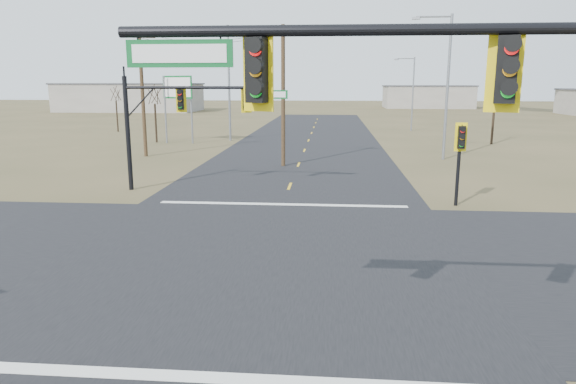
% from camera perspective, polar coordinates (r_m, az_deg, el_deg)
% --- Properties ---
extents(ground, '(320.00, 320.00, 0.00)m').
position_cam_1_polar(ground, '(17.69, -2.97, -7.07)').
color(ground, brown).
rests_on(ground, ground).
extents(road_ew, '(160.00, 14.00, 0.02)m').
position_cam_1_polar(road_ew, '(17.69, -2.97, -7.04)').
color(road_ew, black).
rests_on(road_ew, ground).
extents(road_ns, '(14.00, 160.00, 0.02)m').
position_cam_1_polar(road_ns, '(17.69, -2.97, -7.03)').
color(road_ns, black).
rests_on(road_ns, ground).
extents(stop_bar_near, '(12.00, 0.40, 0.01)m').
position_cam_1_polar(stop_bar_near, '(10.98, -8.57, -19.71)').
color(stop_bar_near, silver).
rests_on(stop_bar_near, road_ns).
extents(stop_bar_far, '(12.00, 0.40, 0.01)m').
position_cam_1_polar(stop_bar_far, '(24.85, -0.65, -1.37)').
color(stop_bar_far, silver).
rests_on(stop_bar_far, road_ns).
extents(mast_arm_near, '(10.44, 0.56, 7.21)m').
position_cam_1_polar(mast_arm_near, '(9.17, 24.69, 7.61)').
color(mast_arm_near, black).
rests_on(mast_arm_near, ground).
extents(mast_arm_far, '(8.82, 0.56, 6.15)m').
position_cam_1_polar(mast_arm_far, '(28.12, -11.31, 9.10)').
color(mast_arm_far, black).
rests_on(mast_arm_far, ground).
extents(pedestal_signal_ne, '(0.59, 0.50, 4.01)m').
position_cam_1_polar(pedestal_signal_ne, '(25.40, 18.63, 5.02)').
color(pedestal_signal_ne, black).
rests_on(pedestal_signal_ne, ground).
extents(utility_pole_near, '(2.27, 0.87, 9.66)m').
position_cam_1_polar(utility_pole_near, '(36.05, -0.55, 10.79)').
color(utility_pole_near, '#45311D').
rests_on(utility_pole_near, ground).
extents(utility_pole_far, '(2.35, 0.77, 9.85)m').
position_cam_1_polar(utility_pole_far, '(42.67, -15.88, 10.65)').
color(utility_pole_far, '#45311D').
rests_on(utility_pole_far, ground).
extents(highway_sign, '(3.23, 1.37, 6.48)m').
position_cam_1_polar(highway_sign, '(51.37, -12.15, 10.37)').
color(highway_sign, gray).
rests_on(highway_sign, ground).
extents(streetlight_a, '(3.01, 0.44, 10.75)m').
position_cam_1_polar(streetlight_a, '(41.07, 17.03, 11.86)').
color(streetlight_a, gray).
rests_on(streetlight_a, ground).
extents(streetlight_b, '(2.49, 0.39, 8.88)m').
position_cam_1_polar(streetlight_b, '(65.33, 13.55, 10.98)').
color(streetlight_b, gray).
rests_on(streetlight_b, ground).
extents(streetlight_c, '(3.16, 0.31, 11.38)m').
position_cam_1_polar(streetlight_c, '(52.84, -6.31, 12.60)').
color(streetlight_c, gray).
rests_on(streetlight_c, ground).
extents(bare_tree_a, '(2.98, 2.98, 5.97)m').
position_cam_1_polar(bare_tree_a, '(52.66, -14.64, 10.48)').
color(bare_tree_a, black).
rests_on(bare_tree_a, ground).
extents(bare_tree_b, '(2.98, 2.98, 5.73)m').
position_cam_1_polar(bare_tree_b, '(65.87, -18.62, 10.35)').
color(bare_tree_b, black).
rests_on(bare_tree_b, ground).
extents(bare_tree_c, '(3.30, 3.30, 6.86)m').
position_cam_1_polar(bare_tree_c, '(53.19, 22.10, 10.72)').
color(bare_tree_c, black).
rests_on(bare_tree_c, ground).
extents(warehouse_left, '(28.00, 14.00, 5.50)m').
position_cam_1_polar(warehouse_left, '(114.69, -17.10, 9.97)').
color(warehouse_left, '#A19A8F').
rests_on(warehouse_left, ground).
extents(warehouse_mid, '(20.00, 12.00, 5.00)m').
position_cam_1_polar(warehouse_mid, '(128.62, 15.21, 10.13)').
color(warehouse_mid, '#A19A8F').
rests_on(warehouse_mid, ground).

